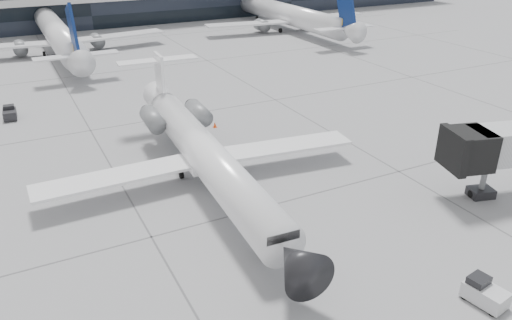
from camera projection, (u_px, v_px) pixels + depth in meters
ground at (290, 200)px, 35.15m from camera, size 220.00×220.00×0.00m
bg_jet_center at (61, 52)px, 76.09m from camera, size 32.00×40.00×9.60m
bg_jet_right at (287, 30)px, 92.62m from camera, size 32.00×40.00×9.60m
regional_jet at (204, 152)px, 36.83m from camera, size 24.41×30.47×7.04m
baggage_tug at (484, 293)px, 25.42m from camera, size 1.57×2.28×1.34m
traffic_cone at (215, 125)px, 47.74m from camera, size 0.45×0.45×0.55m
far_tug at (10, 113)px, 49.71m from camera, size 1.33×2.11×1.30m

